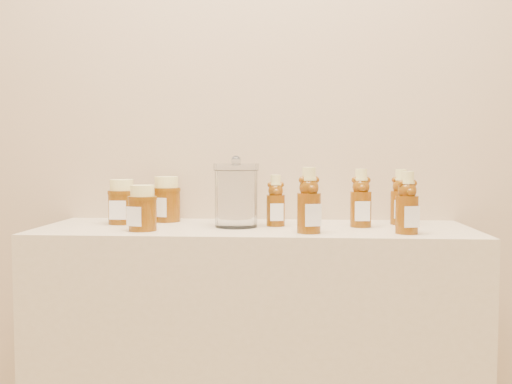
# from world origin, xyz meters

# --- Properties ---
(wall_back) EXTENTS (3.50, 0.02, 2.70)m
(wall_back) POSITION_xyz_m (0.00, 1.75, 1.35)
(wall_back) COLOR tan
(wall_back) RESTS_ON ground
(display_table) EXTENTS (1.20, 0.40, 0.90)m
(display_table) POSITION_xyz_m (0.00, 1.55, 0.45)
(display_table) COLOR #CAB894
(display_table) RESTS_ON ground
(bear_bottle_back_left) EXTENTS (0.06, 0.06, 0.16)m
(bear_bottle_back_left) POSITION_xyz_m (0.06, 1.58, 0.98)
(bear_bottle_back_left) COLOR #5B2D07
(bear_bottle_back_left) RESTS_ON display_table
(bear_bottle_back_mid) EXTENTS (0.07, 0.07, 0.18)m
(bear_bottle_back_mid) POSITION_xyz_m (0.30, 1.57, 0.99)
(bear_bottle_back_mid) COLOR #5B2D07
(bear_bottle_back_mid) RESTS_ON display_table
(bear_bottle_back_right) EXTENTS (0.07, 0.07, 0.18)m
(bear_bottle_back_right) POSITION_xyz_m (0.42, 1.64, 0.99)
(bear_bottle_back_right) COLOR #5B2D07
(bear_bottle_back_right) RESTS_ON display_table
(bear_bottle_front_left) EXTENTS (0.08, 0.08, 0.19)m
(bear_bottle_front_left) POSITION_xyz_m (0.15, 1.44, 1.00)
(bear_bottle_front_left) COLOR #5B2D07
(bear_bottle_front_left) RESTS_ON display_table
(bear_bottle_front_right) EXTENTS (0.08, 0.08, 0.18)m
(bear_bottle_front_right) POSITION_xyz_m (0.40, 1.44, 0.99)
(bear_bottle_front_right) COLOR #5B2D07
(bear_bottle_front_right) RESTS_ON display_table
(honey_jar_left) EXTENTS (0.08, 0.08, 0.13)m
(honey_jar_left) POSITION_xyz_m (-0.39, 1.60, 0.96)
(honey_jar_left) COLOR #5B2D07
(honey_jar_left) RESTS_ON display_table
(honey_jar_back) EXTENTS (0.11, 0.11, 0.14)m
(honey_jar_back) POSITION_xyz_m (-0.28, 1.67, 0.97)
(honey_jar_back) COLOR #5B2D07
(honey_jar_back) RESTS_ON display_table
(honey_jar_front) EXTENTS (0.10, 0.10, 0.12)m
(honey_jar_front) POSITION_xyz_m (-0.29, 1.45, 0.96)
(honey_jar_front) COLOR #5B2D07
(honey_jar_front) RESTS_ON display_table
(glass_canister) EXTENTS (0.13, 0.13, 0.19)m
(glass_canister) POSITION_xyz_m (-0.05, 1.55, 1.00)
(glass_canister) COLOR white
(glass_canister) RESTS_ON display_table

